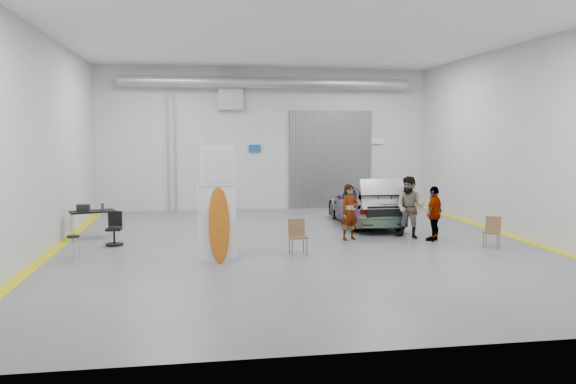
{
  "coord_description": "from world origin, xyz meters",
  "views": [
    {
      "loc": [
        -2.82,
        -15.76,
        3.24
      ],
      "look_at": [
        -0.24,
        0.58,
        1.5
      ],
      "focal_mm": 35.0,
      "sensor_mm": 36.0,
      "label": 1
    }
  ],
  "objects": [
    {
      "name": "shop_stool",
      "position": [
        -6.03,
        -1.01,
        0.32
      ],
      "size": [
        0.33,
        0.33,
        0.65
      ],
      "rotation": [
        0.0,
        0.0,
        0.21
      ],
      "color": "black",
      "rests_on": "ground"
    },
    {
      "name": "sedan_car",
      "position": [
        2.98,
        3.29,
        0.69
      ],
      "size": [
        2.05,
        4.8,
        1.38
      ],
      "primitive_type": "imported",
      "rotation": [
        0.0,
        0.0,
        3.12
      ],
      "color": "white",
      "rests_on": "ground"
    },
    {
      "name": "person_b",
      "position": [
        3.59,
        0.61,
        0.96
      ],
      "size": [
        1.18,
        1.15,
        1.92
      ],
      "primitive_type": "imported",
      "rotation": [
        0.0,
        0.0,
        -0.68
      ],
      "color": "#44627D",
      "rests_on": "ground"
    },
    {
      "name": "surfboard_display",
      "position": [
        -2.41,
        -1.9,
        1.26
      ],
      "size": [
        0.88,
        0.33,
        3.11
      ],
      "rotation": [
        0.0,
        0.0,
        0.15
      ],
      "color": "white",
      "rests_on": "ground"
    },
    {
      "name": "trunk_lid",
      "position": [
        2.98,
        1.16,
        1.4
      ],
      "size": [
        1.61,
        0.98,
        0.04
      ],
      "primitive_type": "cube",
      "color": "silver",
      "rests_on": "sedan_car"
    },
    {
      "name": "person_c",
      "position": [
        4.14,
        0.06,
        0.83
      ],
      "size": [
        0.97,
        0.96,
        1.66
      ],
      "primitive_type": "imported",
      "rotation": [
        0.0,
        0.0,
        3.91
      ],
      "color": "olive",
      "rests_on": "ground"
    },
    {
      "name": "person_a",
      "position": [
        1.66,
        0.61,
        0.85
      ],
      "size": [
        0.73,
        0.63,
        1.7
      ],
      "primitive_type": "imported",
      "rotation": [
        0.0,
        0.0,
        0.43
      ],
      "color": "#826147",
      "rests_on": "ground"
    },
    {
      "name": "folding_chair_far",
      "position": [
        5.3,
        -1.24,
        0.28
      ],
      "size": [
        0.58,
        0.65,
        0.88
      ],
      "rotation": [
        0.0,
        0.0,
        -0.68
      ],
      "color": "brown",
      "rests_on": "ground"
    },
    {
      "name": "ground",
      "position": [
        0.0,
        0.0,
        0.0
      ],
      "size": [
        16.0,
        16.0,
        0.0
      ],
      "primitive_type": "plane",
      "color": "#5C5D63",
      "rests_on": "ground"
    },
    {
      "name": "work_table",
      "position": [
        -6.21,
        2.27,
        0.83
      ],
      "size": [
        1.46,
        1.06,
        1.08
      ],
      "rotation": [
        0.0,
        0.0,
        0.33
      ],
      "color": "#9A9CA3",
      "rests_on": "ground"
    },
    {
      "name": "room_shell",
      "position": [
        0.24,
        2.22,
        4.08
      ],
      "size": [
        14.02,
        16.18,
        6.01
      ],
      "color": "#B9BCBE",
      "rests_on": "ground"
    },
    {
      "name": "office_chair",
      "position": [
        -5.3,
        0.9,
        0.42
      ],
      "size": [
        0.51,
        0.51,
        0.96
      ],
      "rotation": [
        0.0,
        0.0,
        -0.06
      ],
      "color": "black",
      "rests_on": "ground"
    },
    {
      "name": "folding_chair_near",
      "position": [
        -0.26,
        -1.28,
        0.3
      ],
      "size": [
        0.47,
        0.48,
        0.95
      ],
      "rotation": [
        0.0,
        0.0,
        0.04
      ],
      "color": "brown",
      "rests_on": "ground"
    }
  ]
}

